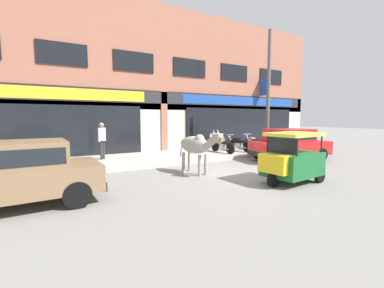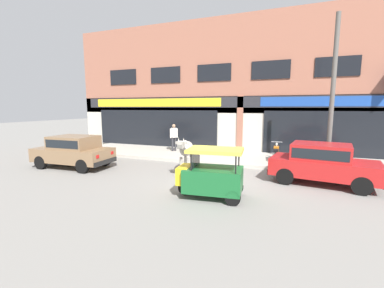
{
  "view_description": "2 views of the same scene",
  "coord_description": "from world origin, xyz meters",
  "px_view_note": "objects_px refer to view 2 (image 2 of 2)",
  "views": [
    {
      "loc": [
        -5.79,
        -7.12,
        1.97
      ],
      "look_at": [
        -1.08,
        1.0,
        1.0
      ],
      "focal_mm": 24.0,
      "sensor_mm": 36.0,
      "label": 1
    },
    {
      "loc": [
        2.82,
        -9.29,
        2.74
      ],
      "look_at": [
        -1.14,
        1.0,
        1.16
      ],
      "focal_mm": 24.0,
      "sensor_mm": 36.0,
      "label": 2
    }
  ],
  "objects_px": {
    "pedestrian": "(174,135)",
    "motorcycle_2": "(326,156)",
    "car_0": "(322,162)",
    "cow": "(186,149)",
    "auto_rickshaw": "(211,176)",
    "car_1": "(73,150)",
    "motorcycle_0": "(276,153)",
    "utility_pole": "(333,94)",
    "motorcycle_1": "(300,155)"
  },
  "relations": [
    {
      "from": "cow",
      "to": "car_0",
      "type": "bearing_deg",
      "value": 2.93
    },
    {
      "from": "car_0",
      "to": "motorcycle_1",
      "type": "distance_m",
      "value": 2.91
    },
    {
      "from": "motorcycle_2",
      "to": "utility_pole",
      "type": "bearing_deg",
      "value": -93.26
    },
    {
      "from": "cow",
      "to": "car_0",
      "type": "distance_m",
      "value": 5.16
    },
    {
      "from": "car_0",
      "to": "auto_rickshaw",
      "type": "relative_size",
      "value": 1.84
    },
    {
      "from": "cow",
      "to": "motorcycle_2",
      "type": "distance_m",
      "value": 6.43
    },
    {
      "from": "utility_pole",
      "to": "cow",
      "type": "bearing_deg",
      "value": -160.05
    },
    {
      "from": "auto_rickshaw",
      "to": "motorcycle_2",
      "type": "distance_m",
      "value": 6.75
    },
    {
      "from": "car_1",
      "to": "motorcycle_1",
      "type": "relative_size",
      "value": 2.04
    },
    {
      "from": "cow",
      "to": "utility_pole",
      "type": "distance_m",
      "value": 6.32
    },
    {
      "from": "car_1",
      "to": "utility_pole",
      "type": "relative_size",
      "value": 0.59
    },
    {
      "from": "auto_rickshaw",
      "to": "motorcycle_0",
      "type": "distance_m",
      "value": 5.79
    },
    {
      "from": "car_0",
      "to": "utility_pole",
      "type": "bearing_deg",
      "value": 77.3
    },
    {
      "from": "car_0",
      "to": "pedestrian",
      "type": "height_order",
      "value": "pedestrian"
    },
    {
      "from": "motorcycle_1",
      "to": "pedestrian",
      "type": "bearing_deg",
      "value": 173.0
    },
    {
      "from": "car_1",
      "to": "motorcycle_0",
      "type": "xyz_separation_m",
      "value": [
        8.6,
        4.05,
        -0.27
      ]
    },
    {
      "from": "auto_rickshaw",
      "to": "car_0",
      "type": "bearing_deg",
      "value": 39.85
    },
    {
      "from": "car_1",
      "to": "utility_pole",
      "type": "xyz_separation_m",
      "value": [
        10.7,
        2.98,
        2.46
      ]
    },
    {
      "from": "car_1",
      "to": "motorcycle_0",
      "type": "height_order",
      "value": "car_1"
    },
    {
      "from": "auto_rickshaw",
      "to": "motorcycle_1",
      "type": "height_order",
      "value": "auto_rickshaw"
    },
    {
      "from": "motorcycle_0",
      "to": "motorcycle_1",
      "type": "distance_m",
      "value": 1.07
    },
    {
      "from": "utility_pole",
      "to": "car_1",
      "type": "bearing_deg",
      "value": -164.41
    },
    {
      "from": "cow",
      "to": "pedestrian",
      "type": "relative_size",
      "value": 1.33
    },
    {
      "from": "motorcycle_2",
      "to": "pedestrian",
      "type": "bearing_deg",
      "value": 174.11
    },
    {
      "from": "auto_rickshaw",
      "to": "pedestrian",
      "type": "bearing_deg",
      "value": 123.47
    },
    {
      "from": "cow",
      "to": "pedestrian",
      "type": "bearing_deg",
      "value": 121.4
    },
    {
      "from": "car_1",
      "to": "motorcycle_2",
      "type": "height_order",
      "value": "car_1"
    },
    {
      "from": "car_0",
      "to": "utility_pole",
      "type": "xyz_separation_m",
      "value": [
        0.39,
        1.75,
        2.46
      ]
    },
    {
      "from": "motorcycle_0",
      "to": "motorcycle_2",
      "type": "relative_size",
      "value": 1.01
    },
    {
      "from": "cow",
      "to": "car_1",
      "type": "height_order",
      "value": "cow"
    },
    {
      "from": "car_1",
      "to": "motorcycle_2",
      "type": "bearing_deg",
      "value": 20.79
    },
    {
      "from": "pedestrian",
      "to": "utility_pole",
      "type": "xyz_separation_m",
      "value": [
        7.95,
        -1.93,
        2.13
      ]
    },
    {
      "from": "car_0",
      "to": "auto_rickshaw",
      "type": "bearing_deg",
      "value": -140.15
    },
    {
      "from": "cow",
      "to": "pedestrian",
      "type": "distance_m",
      "value": 4.62
    },
    {
      "from": "car_1",
      "to": "auto_rickshaw",
      "type": "xyz_separation_m",
      "value": [
        7.0,
        -1.52,
        -0.15
      ]
    },
    {
      "from": "car_0",
      "to": "utility_pole",
      "type": "distance_m",
      "value": 3.04
    },
    {
      "from": "utility_pole",
      "to": "motorcycle_1",
      "type": "bearing_deg",
      "value": 133.6
    },
    {
      "from": "car_1",
      "to": "motorcycle_2",
      "type": "xyz_separation_m",
      "value": [
        10.76,
        4.08,
        -0.27
      ]
    },
    {
      "from": "motorcycle_0",
      "to": "utility_pole",
      "type": "relative_size",
      "value": 0.29
    },
    {
      "from": "auto_rickshaw",
      "to": "pedestrian",
      "type": "distance_m",
      "value": 7.72
    },
    {
      "from": "cow",
      "to": "utility_pole",
      "type": "height_order",
      "value": "utility_pole"
    },
    {
      "from": "pedestrian",
      "to": "motorcycle_2",
      "type": "bearing_deg",
      "value": -5.89
    },
    {
      "from": "pedestrian",
      "to": "car_0",
      "type": "bearing_deg",
      "value": -25.95
    },
    {
      "from": "car_1",
      "to": "pedestrian",
      "type": "distance_m",
      "value": 5.64
    },
    {
      "from": "cow",
      "to": "car_1",
      "type": "distance_m",
      "value": 5.25
    },
    {
      "from": "cow",
      "to": "auto_rickshaw",
      "type": "bearing_deg",
      "value": -53.46
    },
    {
      "from": "car_1",
      "to": "motorcycle_0",
      "type": "relative_size",
      "value": 2.02
    },
    {
      "from": "motorcycle_0",
      "to": "pedestrian",
      "type": "height_order",
      "value": "pedestrian"
    },
    {
      "from": "car_0",
      "to": "pedestrian",
      "type": "bearing_deg",
      "value": 154.05
    },
    {
      "from": "motorcycle_1",
      "to": "utility_pole",
      "type": "xyz_separation_m",
      "value": [
        1.03,
        -1.08,
        2.73
      ]
    }
  ]
}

